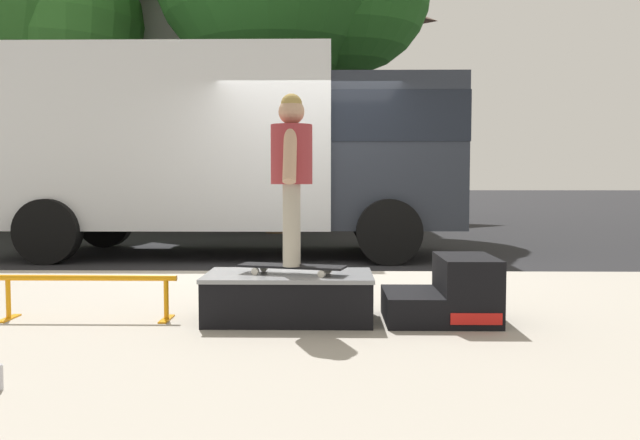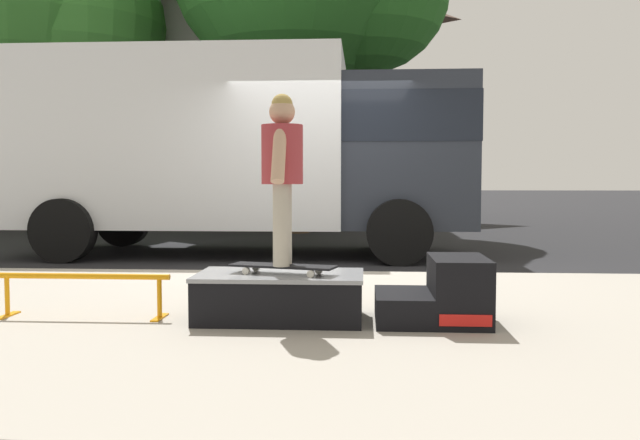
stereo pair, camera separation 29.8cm
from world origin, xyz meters
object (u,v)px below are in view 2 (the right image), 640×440
object	(u,v)px
skate_box	(280,295)
skater_kid	(282,165)
kicker_ramp	(441,295)
skateboard	(283,267)
street_tree_main	(19,0)
grind_rail	(82,285)
box_truck	(245,145)

from	to	relation	value
skate_box	skater_kid	size ratio (longest dim) A/B	0.99
kicker_ramp	skater_kid	size ratio (longest dim) A/B	0.65
skateboard	street_tree_main	xyz separation A→B (m)	(-7.51, 10.59, 4.85)
grind_rail	skateboard	bearing A→B (deg)	-1.84
box_truck	street_tree_main	distance (m)	8.91
grind_rail	street_tree_main	size ratio (longest dim) A/B	0.15
street_tree_main	grind_rail	bearing A→B (deg)	-60.39
grind_rail	skater_kid	world-z (taller)	skater_kid
skate_box	street_tree_main	distance (m)	13.88
grind_rail	street_tree_main	world-z (taller)	street_tree_main
skater_kid	box_truck	size ratio (longest dim) A/B	0.18
skater_kid	street_tree_main	size ratio (longest dim) A/B	0.14
skate_box	skater_kid	world-z (taller)	skater_kid
skate_box	box_truck	size ratio (longest dim) A/B	0.18
street_tree_main	skater_kid	bearing A→B (deg)	-54.65
skater_kid	street_tree_main	xyz separation A→B (m)	(-7.51, 10.59, 4.11)
skateboard	skater_kid	xyz separation A→B (m)	(0.00, -0.00, 0.74)
kicker_ramp	street_tree_main	size ratio (longest dim) A/B	0.09
grind_rail	skater_kid	bearing A→B (deg)	-1.84
skateboard	box_truck	xyz separation A→B (m)	(-1.25, 5.42, 1.18)
skater_kid	box_truck	bearing A→B (deg)	103.01
skate_box	kicker_ramp	xyz separation A→B (m)	(1.18, -0.00, 0.01)
grind_rail	street_tree_main	xyz separation A→B (m)	(-5.99, 10.54, 5.01)
kicker_ramp	skater_kid	distance (m)	1.49
skate_box	skateboard	bearing A→B (deg)	-65.31
skateboard	street_tree_main	world-z (taller)	street_tree_main
skate_box	skateboard	size ratio (longest dim) A/B	1.52
grind_rail	skateboard	distance (m)	1.53
skate_box	box_truck	distance (m)	5.68
skate_box	street_tree_main	size ratio (longest dim) A/B	0.14
kicker_ramp	street_tree_main	bearing A→B (deg)	129.44
grind_rail	skateboard	xyz separation A→B (m)	(1.52, -0.05, 0.16)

